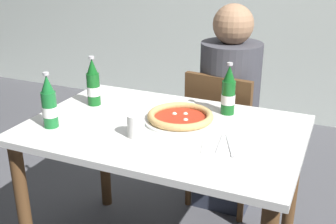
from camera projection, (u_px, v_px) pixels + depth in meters
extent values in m
cube|color=silver|center=(163.00, 130.00, 1.84)|extent=(1.20, 0.80, 0.03)
cylinder|color=brown|center=(24.00, 214.00, 1.89)|extent=(0.06, 0.06, 0.72)
cylinder|color=brown|center=(104.00, 151.00, 2.47)|extent=(0.06, 0.06, 0.72)
cylinder|color=brown|center=(291.00, 191.00, 2.07)|extent=(0.06, 0.06, 0.72)
cube|color=brown|center=(228.00, 137.00, 2.49)|extent=(0.45, 0.45, 0.04)
cube|color=brown|center=(217.00, 112.00, 2.27)|extent=(0.38, 0.08, 0.40)
cylinder|color=brown|center=(262.00, 165.00, 2.63)|extent=(0.04, 0.04, 0.41)
cylinder|color=brown|center=(212.00, 153.00, 2.79)|extent=(0.04, 0.04, 0.41)
cylinder|color=brown|center=(242.00, 190.00, 2.36)|extent=(0.04, 0.04, 0.41)
cylinder|color=brown|center=(188.00, 175.00, 2.52)|extent=(0.04, 0.04, 0.41)
cube|color=#2D3342|center=(225.00, 169.00, 2.55)|extent=(0.32, 0.28, 0.45)
cylinder|color=#3F3F47|center=(229.00, 91.00, 2.37)|extent=(0.34, 0.34, 0.55)
sphere|color=#9E7556|center=(233.00, 24.00, 2.23)|extent=(0.22, 0.22, 0.22)
cylinder|color=white|center=(180.00, 120.00, 1.89)|extent=(0.32, 0.32, 0.01)
cylinder|color=#AD2D19|center=(180.00, 118.00, 1.88)|extent=(0.23, 0.23, 0.01)
torus|color=tan|center=(180.00, 116.00, 1.88)|extent=(0.30, 0.30, 0.03)
sphere|color=silver|center=(174.00, 115.00, 1.92)|extent=(0.02, 0.02, 0.02)
sphere|color=silver|center=(186.00, 121.00, 1.85)|extent=(0.02, 0.02, 0.02)
sphere|color=silver|center=(185.00, 115.00, 1.92)|extent=(0.02, 0.02, 0.02)
cylinder|color=#14591E|center=(228.00, 97.00, 1.95)|extent=(0.06, 0.06, 0.16)
cone|color=#14591E|center=(229.00, 73.00, 1.91)|extent=(0.05, 0.05, 0.07)
cylinder|color=#B7B7BC|center=(230.00, 64.00, 1.90)|extent=(0.03, 0.03, 0.01)
cylinder|color=white|center=(228.00, 99.00, 1.96)|extent=(0.07, 0.07, 0.04)
cylinder|color=#196B2D|center=(50.00, 110.00, 1.81)|extent=(0.06, 0.06, 0.16)
cone|color=#196B2D|center=(47.00, 84.00, 1.77)|extent=(0.05, 0.05, 0.07)
cylinder|color=#B7B7BC|center=(46.00, 74.00, 1.75)|extent=(0.03, 0.03, 0.01)
cylinder|color=white|center=(50.00, 111.00, 1.81)|extent=(0.07, 0.07, 0.04)
cylinder|color=#14591E|center=(94.00, 89.00, 2.07)|extent=(0.06, 0.06, 0.16)
cone|color=#14591E|center=(92.00, 66.00, 2.02)|extent=(0.05, 0.05, 0.07)
cylinder|color=#B7B7BC|center=(91.00, 57.00, 2.01)|extent=(0.03, 0.03, 0.01)
cylinder|color=white|center=(94.00, 91.00, 2.07)|extent=(0.07, 0.07, 0.04)
cube|color=white|center=(225.00, 145.00, 1.66)|extent=(0.22, 0.22, 0.00)
cube|color=silver|center=(230.00, 145.00, 1.65)|extent=(0.09, 0.18, 0.00)
cube|color=silver|center=(221.00, 143.00, 1.67)|extent=(0.04, 0.17, 0.00)
cylinder|color=white|center=(136.00, 126.00, 1.73)|extent=(0.07, 0.07, 0.09)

